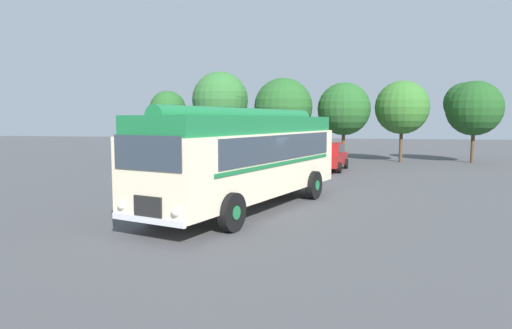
% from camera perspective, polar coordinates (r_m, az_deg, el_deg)
% --- Properties ---
extents(ground_plane, '(120.00, 120.00, 0.00)m').
position_cam_1_polar(ground_plane, '(16.47, -0.12, -5.20)').
color(ground_plane, '#474749').
extents(vintage_bus, '(5.49, 10.35, 3.49)m').
position_cam_1_polar(vintage_bus, '(15.76, -1.06, 1.26)').
color(vintage_bus, beige).
rests_on(vintage_bus, ground).
extents(car_near_left, '(2.32, 4.37, 1.66)m').
position_cam_1_polar(car_near_left, '(29.56, -1.95, 1.27)').
color(car_near_left, black).
rests_on(car_near_left, ground).
extents(car_mid_left, '(2.29, 4.36, 1.66)m').
position_cam_1_polar(car_mid_left, '(28.98, 2.74, 1.18)').
color(car_mid_left, maroon).
rests_on(car_mid_left, ground).
extents(car_mid_right, '(2.42, 4.41, 1.66)m').
position_cam_1_polar(car_mid_right, '(28.23, 9.08, 1.00)').
color(car_mid_right, maroon).
rests_on(car_mid_right, ground).
extents(box_van, '(2.50, 5.84, 2.50)m').
position_cam_1_polar(box_van, '(29.65, -7.83, 2.24)').
color(box_van, '#B2B7BC').
rests_on(box_van, ground).
extents(tree_far_left, '(2.96, 2.96, 5.43)m').
position_cam_1_polar(tree_far_left, '(38.13, -10.87, 6.76)').
color(tree_far_left, '#4C3823').
rests_on(tree_far_left, ground).
extents(tree_left_of_centre, '(4.45, 4.45, 6.88)m').
position_cam_1_polar(tree_left_of_centre, '(36.57, -4.29, 8.13)').
color(tree_left_of_centre, '#4C3823').
rests_on(tree_left_of_centre, ground).
extents(tree_centre, '(4.41, 4.41, 6.22)m').
position_cam_1_polar(tree_centre, '(34.69, 3.48, 7.16)').
color(tree_centre, '#4C3823').
rests_on(tree_centre, ground).
extents(tree_right_of_centre, '(3.90, 3.90, 5.83)m').
position_cam_1_polar(tree_right_of_centre, '(34.65, 11.07, 6.85)').
color(tree_right_of_centre, '#4C3823').
rests_on(tree_right_of_centre, ground).
extents(tree_far_right, '(3.87, 3.87, 5.91)m').
position_cam_1_polar(tree_far_right, '(34.90, 17.67, 6.76)').
color(tree_far_right, '#4C3823').
rests_on(tree_far_right, ground).
extents(tree_extra_right, '(3.98, 3.90, 5.85)m').
position_cam_1_polar(tree_extra_right, '(36.24, 25.33, 6.56)').
color(tree_extra_right, '#4C3823').
rests_on(tree_extra_right, ground).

